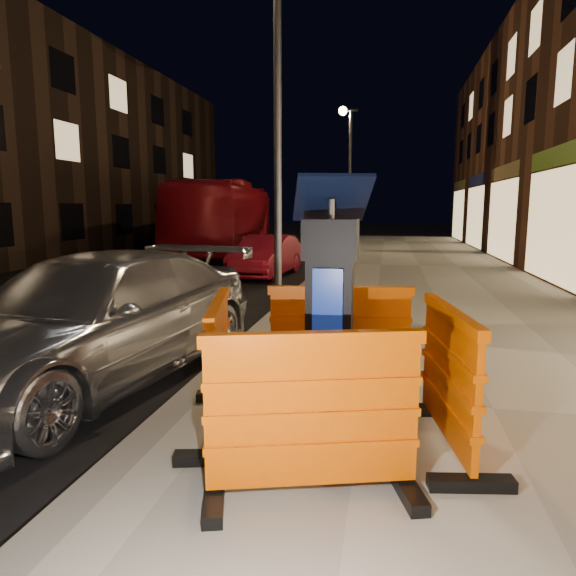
% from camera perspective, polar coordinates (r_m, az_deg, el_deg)
% --- Properties ---
extents(ground_plane, '(120.00, 120.00, 0.00)m').
position_cam_1_polar(ground_plane, '(5.73, -10.04, -12.26)').
color(ground_plane, black).
rests_on(ground_plane, ground).
extents(sidewalk, '(6.00, 60.00, 0.15)m').
position_cam_1_polar(sidewalk, '(5.45, 21.76, -13.05)').
color(sidewalk, gray).
rests_on(sidewalk, ground).
extents(kerb, '(0.30, 60.00, 0.15)m').
position_cam_1_polar(kerb, '(5.70, -10.06, -11.56)').
color(kerb, slate).
rests_on(kerb, ground).
extents(parking_kiosk, '(0.76, 0.76, 2.03)m').
position_cam_1_polar(parking_kiosk, '(4.19, 4.66, -3.38)').
color(parking_kiosk, black).
rests_on(parking_kiosk, sidewalk).
extents(barrier_front, '(1.57, 0.99, 1.13)m').
position_cam_1_polar(barrier_front, '(3.43, 2.74, -14.15)').
color(barrier_front, '#DE5400').
rests_on(barrier_front, sidewalk).
extents(barrier_back, '(1.53, 0.81, 1.13)m').
position_cam_1_polar(barrier_back, '(5.22, 5.77, -6.00)').
color(barrier_back, '#DE5400').
rests_on(barrier_back, sidewalk).
extents(barrier_kerbside, '(0.92, 1.55, 1.13)m').
position_cam_1_polar(barrier_kerbside, '(4.51, -7.64, -8.46)').
color(barrier_kerbside, '#DE5400').
rests_on(barrier_kerbside, sidewalk).
extents(barrier_bldgside, '(0.83, 1.53, 1.13)m').
position_cam_1_polar(barrier_bldgside, '(4.32, 17.40, -9.60)').
color(barrier_bldgside, '#DE5400').
rests_on(barrier_bldgside, sidewalk).
extents(car_silver, '(2.97, 5.48, 1.51)m').
position_cam_1_polar(car_silver, '(6.68, -20.45, -9.58)').
color(car_silver, '#B5B5BA').
rests_on(car_silver, ground).
extents(car_red, '(1.61, 3.82, 1.23)m').
position_cam_1_polar(car_red, '(15.44, -2.39, 1.31)').
color(car_red, maroon).
rests_on(car_red, ground).
extents(bus_doubledecker, '(3.89, 11.44, 3.12)m').
position_cam_1_polar(bus_doubledecker, '(23.02, -6.85, 3.80)').
color(bus_doubledecker, maroon).
rests_on(bus_doubledecker, ground).
extents(street_lamp_mid, '(0.12, 0.12, 6.00)m').
position_cam_1_polar(street_lamp_mid, '(8.22, -1.15, 16.59)').
color(street_lamp_mid, '#3F3F44').
rests_on(street_lamp_mid, sidewalk).
extents(street_lamp_far, '(0.12, 0.12, 6.00)m').
position_cam_1_polar(street_lamp_far, '(23.06, 6.87, 11.64)').
color(street_lamp_far, '#3F3F44').
rests_on(street_lamp_far, sidewalk).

